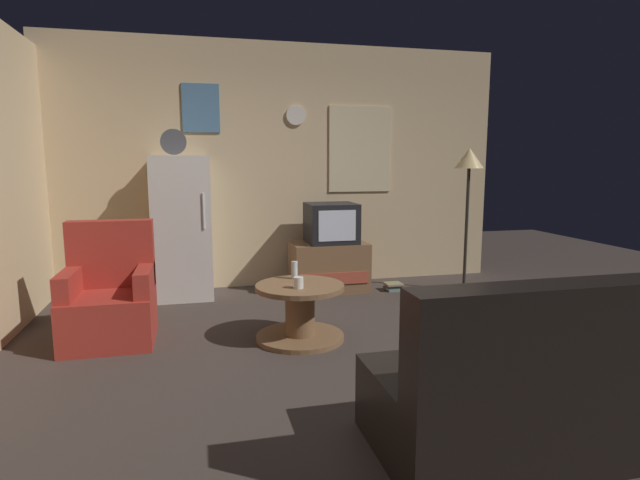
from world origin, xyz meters
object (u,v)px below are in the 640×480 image
Objects in this scene: mug_ceramic_white at (299,283)px; book_stack at (393,287)px; couch at (546,390)px; coffee_table at (300,312)px; tv_stand at (329,267)px; wine_glass at (294,270)px; crt_tv at (331,223)px; fridge at (182,227)px; armchair at (110,299)px; standing_lamp at (469,169)px.

book_stack is at bearing 46.46° from mug_ceramic_white.
couch is at bearing -62.45° from mug_ceramic_white.
coffee_table is 0.30m from mug_ceramic_white.
wine_glass is (-0.64, -1.31, 0.26)m from tv_stand.
tv_stand is 1.56× the size of crt_tv.
couch is at bearing -62.46° from fridge.
tv_stand is at bearing 67.69° from mug_ceramic_white.
tv_stand is 2.43m from armchair.
armchair is (-0.55, -1.27, -0.42)m from fridge.
coffee_table is at bearing -13.34° from armchair.
mug_ceramic_white is at bearing -113.12° from crt_tv.
crt_tv is 2.70× the size of book_stack.
crt_tv reaches higher than tv_stand.
fridge is at bearing 66.44° from armchair.
standing_lamp is 3.86m from armchair.
standing_lamp is at bearing -8.38° from fridge.
book_stack is (0.47, 3.20, -0.27)m from couch.
tv_stand is at bearing 94.07° from couch.
crt_tv is 1.62m from standing_lamp.
coffee_table is 3.61× the size of book_stack.
fridge is at bearing 171.62° from standing_lamp.
couch is (0.88, -2.08, -0.22)m from wine_glass.
mug_ceramic_white is (-0.03, -0.12, 0.28)m from coffee_table.
couch is (1.82, -3.49, -0.44)m from fridge.
standing_lamp reaches higher than tv_stand.
fridge is at bearing 123.68° from wine_glass.
tv_stand is 5.60× the size of wine_glass.
standing_lamp is at bearing 28.71° from coffee_table.
crt_tv is 2.49m from armchair.
standing_lamp is (1.47, -0.35, 0.59)m from crt_tv.
mug_ceramic_white reaches higher than tv_stand.
fridge is 2.46× the size of coffee_table.
fridge is 1.98m from mug_ceramic_white.
coffee_table is 0.37m from wine_glass.
tv_stand is at bearing 165.20° from book_stack.
mug_ceramic_white is 1.55m from armchair.
couch reaches higher than tv_stand.
armchair is (-2.16, -1.16, -0.43)m from crt_tv.
standing_lamp is (1.50, -0.35, 1.09)m from tv_stand.
tv_stand is at bearing -3.77° from fridge.
wine_glass reaches higher than book_stack.
standing_lamp reaches higher than book_stack.
tv_stand is 0.53× the size of standing_lamp.
standing_lamp is 3.45m from couch.
crt_tv is 0.32× the size of couch.
crt_tv is at bearing 166.67° from standing_lamp.
fridge reaches higher than wine_glass.
crt_tv is at bearing 93.63° from couch.
crt_tv is at bearing -2.05° from tv_stand.
fridge is at bearing 117.54° from couch.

